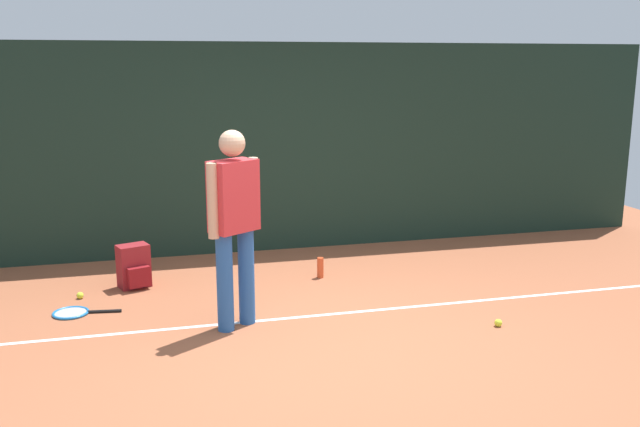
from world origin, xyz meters
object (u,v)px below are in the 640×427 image
object	(u,v)px
tennis_ball_near_player	(80,295)
water_bottle	(320,268)
tennis_racket	(74,313)
tennis_ball_by_fence	(498,323)
tennis_player	(234,217)
backpack	(134,267)

from	to	relation	value
tennis_ball_near_player	water_bottle	size ratio (longest dim) A/B	0.30
tennis_racket	tennis_ball_by_fence	bearing A→B (deg)	168.71
tennis_player	tennis_ball_near_player	bearing A→B (deg)	-71.12
tennis_racket	backpack	bearing A→B (deg)	-121.66
tennis_racket	backpack	size ratio (longest dim) A/B	1.43
tennis_racket	tennis_ball_by_fence	world-z (taller)	tennis_ball_by_fence
tennis_racket	tennis_ball_by_fence	xyz separation A→B (m)	(3.59, -1.23, 0.02)
backpack	water_bottle	xyz separation A→B (m)	(1.91, -0.16, -0.10)
backpack	tennis_ball_by_fence	bearing A→B (deg)	-51.57
backpack	water_bottle	world-z (taller)	backpack
tennis_racket	tennis_ball_by_fence	distance (m)	3.79
tennis_player	water_bottle	distance (m)	1.78
tennis_ball_by_fence	water_bottle	world-z (taller)	water_bottle
backpack	tennis_ball_by_fence	size ratio (longest dim) A/B	6.67
tennis_player	backpack	world-z (taller)	tennis_player
tennis_racket	water_bottle	world-z (taller)	water_bottle
tennis_ball_near_player	tennis_player	bearing A→B (deg)	-38.13
water_bottle	tennis_player	bearing A→B (deg)	-131.99
tennis_player	tennis_ball_by_fence	distance (m)	2.45
tennis_player	backpack	size ratio (longest dim) A/B	3.86
tennis_player	tennis_racket	xyz separation A→B (m)	(-1.40, 0.66, -0.95)
tennis_ball_near_player	water_bottle	xyz separation A→B (m)	(2.42, 0.08, 0.08)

